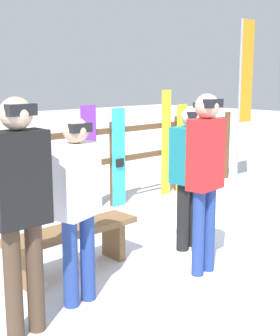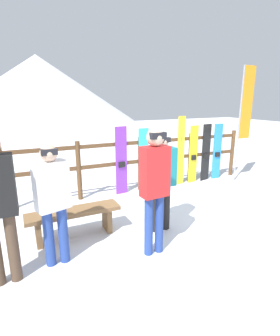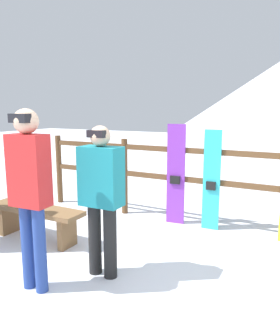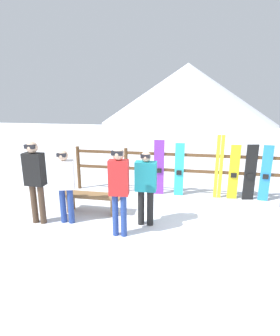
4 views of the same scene
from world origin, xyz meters
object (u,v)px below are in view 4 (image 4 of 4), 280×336
at_px(person_white, 65,182).
at_px(person_red, 119,185).
at_px(snowboard_yellow, 234,173).
at_px(snowboard_blue, 266,174).
at_px(snowboard_cyan, 179,170).
at_px(ski_pair_yellow, 219,167).
at_px(person_black, 35,176).
at_px(snowboard_black_stripe, 250,173).
at_px(bench, 92,199).
at_px(snowboard_purple, 159,168).
at_px(person_teal, 146,184).

xyz_separation_m(person_white, person_red, (1.24, -0.34, 0.12)).
xyz_separation_m(snowboard_yellow, snowboard_blue, (0.77, 0.00, 0.01)).
xyz_separation_m(snowboard_cyan, ski_pair_yellow, (1.02, 0.00, 0.12)).
relative_size(person_black, snowboard_blue, 1.20).
bearing_deg(snowboard_cyan, person_red, -113.34).
distance_m(person_black, ski_pair_yellow, 4.47).
distance_m(person_red, snowboard_yellow, 3.43).
height_order(snowboard_cyan, snowboard_black_stripe, snowboard_black_stripe).
bearing_deg(person_white, person_red, -15.20).
height_order(bench, snowboard_cyan, snowboard_cyan).
relative_size(snowboard_purple, ski_pair_yellow, 0.90).
distance_m(person_white, person_teal, 1.68).
xyz_separation_m(person_teal, snowboard_purple, (0.06, 1.85, -0.15)).
relative_size(person_black, person_teal, 1.12).
bearing_deg(snowboard_yellow, snowboard_blue, 0.00).
bearing_deg(snowboard_black_stripe, snowboard_cyan, -180.00).
bearing_deg(person_white, person_black, -168.06).
relative_size(bench, person_red, 0.81).
bearing_deg(bench, ski_pair_yellow, 26.77).
bearing_deg(person_red, snowboard_blue, 36.70).
relative_size(bench, snowboard_blue, 0.96).
xyz_separation_m(snowboard_purple, ski_pair_yellow, (1.57, 0.00, 0.09)).
bearing_deg(ski_pair_yellow, snowboard_purple, -179.88).
height_order(person_white, snowboard_yellow, person_white).
distance_m(bench, person_teal, 1.48).
bearing_deg(person_white, snowboard_yellow, 29.18).
bearing_deg(person_teal, person_white, -173.02).
bearing_deg(snowboard_purple, snowboard_black_stripe, -0.00).
xyz_separation_m(bench, snowboard_purple, (1.39, 1.49, 0.42)).
bearing_deg(person_red, snowboard_cyan, 66.66).
bearing_deg(snowboard_black_stripe, person_black, -154.98).
distance_m(snowboard_black_stripe, snowboard_blue, 0.37).
bearing_deg(bench, person_teal, -15.41).
height_order(person_black, person_teal, person_black).
xyz_separation_m(bench, person_red, (0.90, -0.91, 0.70)).
xyz_separation_m(snowboard_purple, snowboard_black_stripe, (2.35, -0.00, -0.02)).
bearing_deg(snowboard_cyan, person_black, -142.73).
bearing_deg(person_black, person_white, 11.94).
bearing_deg(snowboard_cyan, snowboard_yellow, -0.00).
relative_size(person_red, person_black, 0.99).
relative_size(snowboard_purple, snowboard_black_stripe, 1.03).
xyz_separation_m(person_white, snowboard_cyan, (2.28, 2.06, -0.20)).
bearing_deg(ski_pair_yellow, bench, -153.23).
height_order(bench, snowboard_black_stripe, snowboard_black_stripe).
height_order(person_white, person_red, person_red).
xyz_separation_m(person_teal, snowboard_yellow, (2.02, 1.85, -0.19)).
xyz_separation_m(person_teal, snowboard_cyan, (0.61, 1.85, -0.19)).
distance_m(snowboard_purple, snowboard_cyan, 0.55).
distance_m(snowboard_cyan, ski_pair_yellow, 1.03).
relative_size(person_white, snowboard_purple, 1.04).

